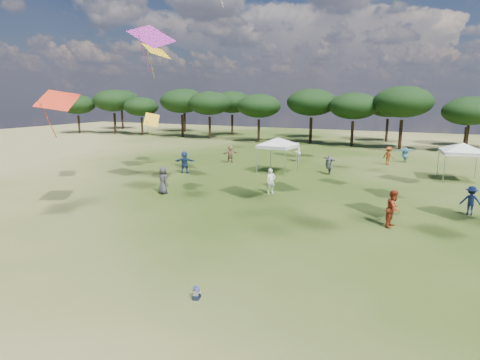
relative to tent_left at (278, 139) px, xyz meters
The scene contains 6 objects.
ground 23.99m from the tent_left, 78.35° to the right, with size 140.00×140.00×0.00m, color #364C16.
tree_line 25.26m from the tent_left, 73.35° to the left, with size 108.78×17.63×7.77m.
tent_left is the anchor object (origin of this frame).
tent_right 14.07m from the tent_left, 11.89° to the left, with size 5.77×5.77×3.20m.
toddler 22.38m from the tent_left, 76.04° to the right, with size 0.33×0.36×0.45m.
festival_crowd 4.96m from the tent_left, ahead, with size 29.69×22.64×1.90m.
Camera 1 is at (6.89, -8.18, 6.33)m, focal length 30.00 mm.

